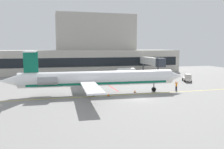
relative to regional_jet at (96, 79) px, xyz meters
name	(u,v)px	position (x,y,z in m)	size (l,w,h in m)	color
ground	(139,99)	(6.51, -5.99, -3.06)	(120.00, 120.00, 0.11)	gray
terminal_building	(82,52)	(2.92, 43.12, 4.37)	(75.96, 17.45, 21.45)	#B7B2A8
jet_bridge_west	(152,62)	(23.13, 25.33, 1.46)	(2.40, 15.95, 5.85)	silver
regional_jet	(96,79)	(0.00, 0.00, 0.00)	(35.50, 26.39, 8.35)	white
baggage_tug	(187,78)	(26.31, 9.89, -2.06)	(2.95, 4.39, 2.09)	silver
pushback_tractor	(55,77)	(-7.28, 19.65, -1.98)	(2.91, 3.22, 2.36)	#E5B20C
fuel_tank	(126,71)	(15.01, 27.18, -1.66)	(6.74, 2.15, 2.39)	white
marshaller	(176,86)	(17.00, -0.57, -2.05)	(0.55, 0.73, 1.89)	#191E33
safety_cone_alpha	(108,95)	(1.78, -2.56, -2.76)	(0.47, 0.47, 0.55)	orange
safety_cone_bravo	(87,92)	(-1.51, 1.62, -2.76)	(0.47, 0.47, 0.55)	orange
safety_cone_charlie	(135,91)	(7.79, -0.50, -2.76)	(0.47, 0.47, 0.55)	orange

